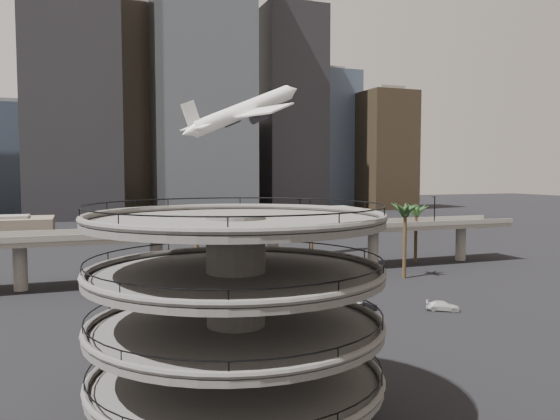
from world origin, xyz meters
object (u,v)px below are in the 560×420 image
object	(u,v)px
parking_ramp	(236,301)
car_c	(443,306)
car_b	(362,307)
airborne_jet	(244,111)
overpass	(217,238)
car_a	(248,332)

from	to	relation	value
parking_ramp	car_c	world-z (taller)	parking_ramp
car_b	airborne_jet	bearing A→B (deg)	-9.45
overpass	car_c	world-z (taller)	overpass
airborne_jet	car_a	bearing A→B (deg)	-124.64
airborne_jet	car_b	bearing A→B (deg)	-104.22
parking_ramp	car_a	size ratio (longest dim) A/B	5.24
overpass	car_b	size ratio (longest dim) A/B	29.05
car_c	airborne_jet	bearing A→B (deg)	49.65
overpass	parking_ramp	bearing A→B (deg)	-102.43
airborne_jet	parking_ramp	bearing A→B (deg)	-125.49
parking_ramp	car_b	world-z (taller)	parking_ramp
car_c	car_b	bearing A→B (deg)	106.24
car_a	car_c	xyz separation A→B (m)	(29.39, 2.39, -0.06)
car_b	car_a	bearing A→B (deg)	93.82
overpass	car_b	distance (m)	34.87
overpass	airborne_jet	xyz separation A→B (m)	(9.55, 14.25, 25.05)
overpass	car_a	bearing A→B (deg)	-98.42
overpass	car_b	world-z (taller)	overpass
car_b	car_c	xyz separation A→B (m)	(10.95, -3.40, -0.07)
parking_ramp	car_a	xyz separation A→B (m)	(7.45, 21.49, -9.11)
airborne_jet	car_c	world-z (taller)	airborne_jet
overpass	car_b	xyz separation A→B (m)	(12.89, -31.72, -6.60)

